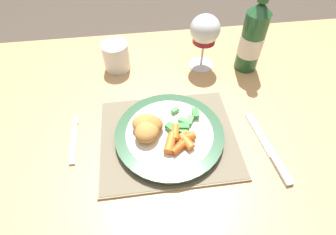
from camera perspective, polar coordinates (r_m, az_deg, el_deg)
name	(u,v)px	position (r m, az deg, el deg)	size (l,w,h in m)	color
ground_plane	(157,225)	(1.30, -2.37, -22.34)	(6.00, 6.00, 0.00)	#4C4238
dining_table	(150,145)	(0.71, -4.03, -5.91)	(1.51, 0.81, 0.74)	tan
placemat	(170,137)	(0.61, 0.37, -4.34)	(0.32, 0.26, 0.01)	gray
dinner_plate	(171,134)	(0.60, 0.67, -3.68)	(0.25, 0.25, 0.02)	white
breaded_croquettes	(150,127)	(0.58, -4.02, -2.03)	(0.08, 0.09, 0.04)	#A87033
green_beans_pile	(184,122)	(0.60, 3.49, -1.01)	(0.09, 0.08, 0.01)	#4CA84C
glazed_carrots	(181,140)	(0.57, 2.95, -4.95)	(0.08, 0.08, 0.02)	orange
fork	(75,142)	(0.64, -19.49, -5.10)	(0.02, 0.14, 0.01)	silver
table_knife	(273,152)	(0.63, 21.80, -7.06)	(0.04, 0.20, 0.01)	silver
wine_glass	(206,32)	(0.75, 8.33, 17.97)	(0.08, 0.08, 0.16)	silver
bottle	(254,37)	(0.78, 18.21, 16.23)	(0.07, 0.07, 0.26)	#23562D
drinking_cup	(117,56)	(0.78, -10.95, 13.06)	(0.07, 0.07, 0.08)	white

